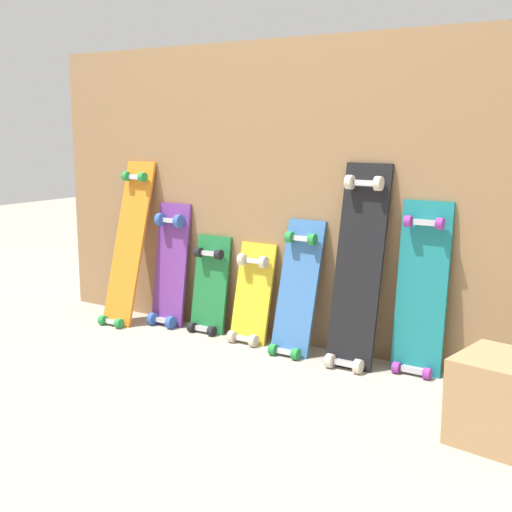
{
  "coord_description": "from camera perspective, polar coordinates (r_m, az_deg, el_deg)",
  "views": [
    {
      "loc": [
        1.74,
        -2.74,
        1.03
      ],
      "look_at": [
        0.0,
        -0.07,
        0.43
      ],
      "focal_mm": 48.65,
      "sensor_mm": 36.0,
      "label": 1
    }
  ],
  "objects": [
    {
      "name": "skateboard_orange",
      "position": [
        3.72,
        -10.52,
        0.51
      ],
      "size": [
        0.19,
        0.31,
        0.92
      ],
      "color": "orange",
      "rests_on": "ground"
    },
    {
      "name": "skateboard_yellow",
      "position": [
        3.35,
        -0.37,
        -3.63
      ],
      "size": [
        0.2,
        0.19,
        0.54
      ],
      "color": "gold",
      "rests_on": "ground"
    },
    {
      "name": "skateboard_teal",
      "position": [
        2.98,
        13.39,
        -3.26
      ],
      "size": [
        0.22,
        0.15,
        0.8
      ],
      "color": "#197A7F",
      "rests_on": "ground"
    },
    {
      "name": "plywood_wall_panel",
      "position": [
        3.32,
        1.33,
        5.14
      ],
      "size": [
        2.65,
        0.04,
        1.42
      ],
      "primitive_type": "cube",
      "color": "#99724C",
      "rests_on": "ground"
    },
    {
      "name": "skateboard_blue",
      "position": [
        3.18,
        3.35,
        -3.25
      ],
      "size": [
        0.19,
        0.24,
        0.68
      ],
      "color": "#386BAD",
      "rests_on": "ground"
    },
    {
      "name": "skateboard_black",
      "position": [
        3.01,
        8.34,
        -1.44
      ],
      "size": [
        0.21,
        0.25,
        0.94
      ],
      "color": "black",
      "rests_on": "ground"
    },
    {
      "name": "ground_plane",
      "position": [
        3.4,
        0.65,
        -6.95
      ],
      "size": [
        12.0,
        12.0,
        0.0
      ],
      "primitive_type": "plane",
      "color": "#A89E8E"
    },
    {
      "name": "skateboard_purple",
      "position": [
        3.64,
        -7.11,
        -1.2
      ],
      "size": [
        0.2,
        0.18,
        0.7
      ],
      "color": "#6B338C",
      "rests_on": "ground"
    },
    {
      "name": "skateboard_green",
      "position": [
        3.51,
        -3.86,
        -2.9
      ],
      "size": [
        0.2,
        0.15,
        0.56
      ],
      "color": "#1E7238",
      "rests_on": "ground"
    },
    {
      "name": "wooden_crate",
      "position": [
        2.46,
        19.68,
        -11.1
      ],
      "size": [
        0.33,
        0.33,
        0.29
      ],
      "primitive_type": "cube",
      "rotation": [
        0.0,
        0.0,
        -0.14
      ],
      "color": "tan",
      "rests_on": "ground"
    }
  ]
}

